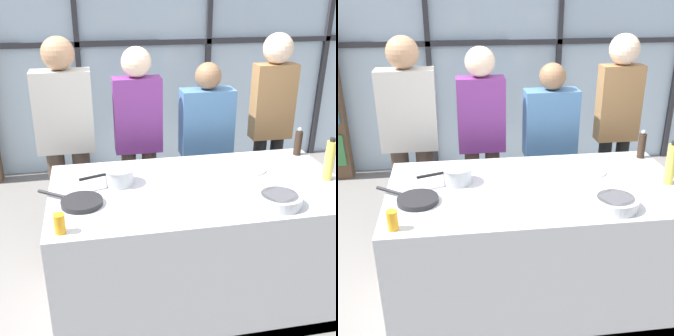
% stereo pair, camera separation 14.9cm
% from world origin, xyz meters
% --- Properties ---
extents(ground_plane, '(18.00, 18.00, 0.00)m').
position_xyz_m(ground_plane, '(0.00, 0.00, 0.00)').
color(ground_plane, gray).
extents(back_window_wall, '(6.40, 0.10, 2.80)m').
position_xyz_m(back_window_wall, '(0.00, 2.60, 1.40)').
color(back_window_wall, silver).
rests_on(back_window_wall, ground_plane).
extents(demo_island, '(1.97, 1.04, 0.93)m').
position_xyz_m(demo_island, '(-0.00, -0.00, 0.47)').
color(demo_island, silver).
rests_on(demo_island, ground_plane).
extents(spectator_far_left, '(0.46, 0.25, 1.81)m').
position_xyz_m(spectator_far_left, '(-0.89, 0.90, 1.04)').
color(spectator_far_left, '#47382D').
rests_on(spectator_far_left, ground_plane).
extents(spectator_center_left, '(0.39, 0.24, 1.72)m').
position_xyz_m(spectator_center_left, '(-0.30, 0.90, 1.01)').
color(spectator_center_left, '#47382D').
rests_on(spectator_center_left, ground_plane).
extents(spectator_center_right, '(0.45, 0.22, 1.58)m').
position_xyz_m(spectator_center_right, '(0.30, 0.90, 0.89)').
color(spectator_center_right, '#232838').
rests_on(spectator_center_right, ground_plane).
extents(spectator_far_right, '(0.36, 0.25, 1.80)m').
position_xyz_m(spectator_far_right, '(0.89, 0.90, 1.08)').
color(spectator_far_right, black).
rests_on(spectator_far_right, ground_plane).
extents(frying_pan, '(0.40, 0.33, 0.04)m').
position_xyz_m(frying_pan, '(-0.78, -0.12, 0.95)').
color(frying_pan, '#232326').
rests_on(frying_pan, demo_island).
extents(saucepan, '(0.37, 0.20, 0.11)m').
position_xyz_m(saucepan, '(-0.52, 0.12, 0.99)').
color(saucepan, silver).
rests_on(saucepan, demo_island).
extents(white_plate, '(0.25, 0.25, 0.01)m').
position_xyz_m(white_plate, '(0.41, 0.18, 0.94)').
color(white_plate, white).
rests_on(white_plate, demo_island).
extents(mixing_bowl, '(0.27, 0.27, 0.07)m').
position_xyz_m(mixing_bowl, '(0.41, -0.35, 0.97)').
color(mixing_bowl, silver).
rests_on(mixing_bowl, demo_island).
extents(oil_bottle, '(0.07, 0.07, 0.30)m').
position_xyz_m(oil_bottle, '(0.88, -0.07, 1.07)').
color(oil_bottle, '#E0CC4C').
rests_on(oil_bottle, demo_island).
extents(pepper_grinder, '(0.06, 0.06, 0.22)m').
position_xyz_m(pepper_grinder, '(0.89, 0.39, 1.03)').
color(pepper_grinder, '#332319').
rests_on(pepper_grinder, demo_island).
extents(juice_glass_near, '(0.06, 0.06, 0.11)m').
position_xyz_m(juice_glass_near, '(-0.88, -0.42, 0.99)').
color(juice_glass_near, orange).
rests_on(juice_glass_near, demo_island).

